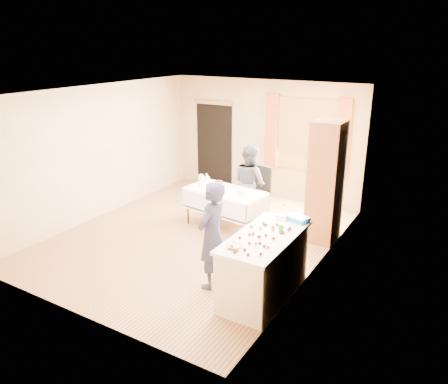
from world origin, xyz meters
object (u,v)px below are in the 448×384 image
Objects in this scene: counter at (264,266)px; chair at (258,200)px; woman at (249,182)px; girl at (212,235)px; cabinet at (326,182)px; party_table at (225,205)px.

counter is 3.07m from chair.
counter is at bearing 145.19° from woman.
counter is 1.61× the size of chair.
counter is at bearing 100.96° from girl.
woman is (-0.04, -0.32, 0.46)m from chair.
counter is 2.82m from woman.
cabinet reaches higher than girl.
girl is (0.91, -1.89, 0.35)m from party_table.
woman is at bearing -163.71° from girl.
chair is at bearing 161.09° from cabinet.
girl is (-0.75, -0.14, 0.34)m from counter.
chair is (-1.55, 0.53, -0.78)m from cabinet.
woman reaches higher than counter.
cabinet is 2.49m from girl.
cabinet is at bearing -10.03° from chair.
counter is at bearing -52.99° from chair.
woman is (-1.58, 0.21, -0.32)m from cabinet.
party_table is 0.73m from woman.
party_table is (-1.66, 1.75, -0.01)m from counter.
girl is at bearing -169.11° from counter.
chair reaches higher than party_table.
girl is 1.06× the size of woman.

